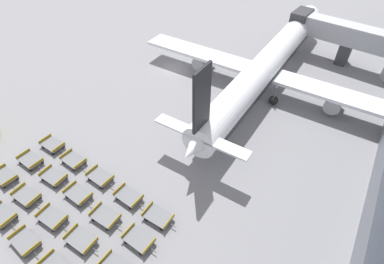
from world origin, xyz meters
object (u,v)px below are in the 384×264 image
airplane (267,65)px  baggage_dolly_row_far_col_e (158,216)px  baggage_dolly_row_far_col_d (129,196)px  baggage_dolly_row_mid_a_col_a (5,176)px  baggage_dolly_row_mid_b_col_a (30,160)px  baggage_dolly_row_far_col_a (52,145)px  baggage_dolly_row_near_col_c (25,242)px  baggage_dolly_row_mid_a_col_b (27,196)px  baggage_dolly_row_mid_a_col_d (81,240)px  baggage_dolly_row_far_col_c (100,177)px  baggage_dolly_row_mid_b_col_b (54,177)px  baggage_dolly_row_mid_b_col_e (139,239)px  baggage_dolly_row_mid_b_col_d (105,216)px  baggage_dolly_row_far_col_b (74,160)px  baggage_dolly_row_mid_a_col_c (52,217)px  baggage_dolly_row_near_col_b (2,215)px  baggage_dolly_row_mid_b_col_c (78,194)px

airplane → baggage_dolly_row_far_col_e: size_ratio=12.82×
baggage_dolly_row_far_col_d → baggage_dolly_row_far_col_e: same height
baggage_dolly_row_mid_a_col_a → baggage_dolly_row_mid_b_col_a: (0.32, 2.83, 0.00)m
baggage_dolly_row_far_col_a → baggage_dolly_row_near_col_c: bearing=-49.7°
baggage_dolly_row_mid_a_col_b → baggage_dolly_row_mid_a_col_d: size_ratio=1.00×
baggage_dolly_row_far_col_d → baggage_dolly_row_mid_b_col_a: bearing=-170.1°
baggage_dolly_row_mid_a_col_b → baggage_dolly_row_far_col_c: size_ratio=0.99×
baggage_dolly_row_mid_b_col_b → baggage_dolly_row_far_col_d: 8.49m
baggage_dolly_row_mid_a_col_a → baggage_dolly_row_mid_b_col_e: same height
baggage_dolly_row_mid_a_col_d → baggage_dolly_row_mid_b_col_d: bearing=86.7°
baggage_dolly_row_near_col_c → baggage_dolly_row_mid_a_col_a: 8.73m
baggage_dolly_row_near_col_c → baggage_dolly_row_far_col_b: size_ratio=1.01×
baggage_dolly_row_far_col_a → baggage_dolly_row_far_col_b: (3.92, -0.35, 0.00)m
baggage_dolly_row_mid_a_col_b → baggage_dolly_row_far_col_e: bearing=22.5°
baggage_dolly_row_mid_a_col_b → baggage_dolly_row_far_col_a: size_ratio=0.99×
baggage_dolly_row_mid_b_col_d → baggage_dolly_row_far_col_b: (-7.87, 3.22, 0.00)m
baggage_dolly_row_mid_a_col_b → baggage_dolly_row_mid_a_col_d: (7.97, -0.34, 0.00)m
airplane → baggage_dolly_row_mid_b_col_b: bearing=-113.1°
baggage_dolly_row_mid_a_col_c → baggage_dolly_row_far_col_b: size_ratio=0.99×
airplane → baggage_dolly_row_far_col_a: 29.39m
baggage_dolly_row_mid_b_col_d → baggage_dolly_row_mid_b_col_a: bearing=176.6°
baggage_dolly_row_near_col_b → baggage_dolly_row_mid_a_col_c: (4.13, 2.34, 0.00)m
baggage_dolly_row_near_col_b → baggage_dolly_row_mid_a_col_a: bearing=144.1°
airplane → baggage_dolly_row_near_col_b: 35.50m
airplane → baggage_dolly_row_far_col_b: 27.80m
baggage_dolly_row_near_col_c → baggage_dolly_row_far_col_b: 9.49m
baggage_dolly_row_near_col_c → baggage_dolly_row_mid_b_col_e: 9.78m
baggage_dolly_row_mid_a_col_b → baggage_dolly_row_mid_a_col_c: 4.07m
baggage_dolly_row_mid_a_col_d → baggage_dolly_row_mid_b_col_a: bearing=163.4°
baggage_dolly_row_mid_a_col_b → baggage_dolly_row_far_col_d: same height
baggage_dolly_row_far_col_c → baggage_dolly_row_mid_b_col_a: bearing=-163.6°
baggage_dolly_row_mid_a_col_b → baggage_dolly_row_mid_b_col_e: (12.17, 2.35, 0.00)m
baggage_dolly_row_mid_a_col_a → baggage_dolly_row_mid_b_col_c: same height
baggage_dolly_row_near_col_c → baggage_dolly_row_far_col_c: same height
baggage_dolly_row_far_col_e → baggage_dolly_row_far_col_a: bearing=176.5°
baggage_dolly_row_mid_b_col_d → baggage_dolly_row_far_col_d: bearing=83.2°
baggage_dolly_row_far_col_a → baggage_dolly_row_far_col_c: bearing=-3.5°
baggage_dolly_row_far_col_b → baggage_dolly_row_mid_a_col_a: bearing=-128.8°
baggage_dolly_row_mid_b_col_a → baggage_dolly_row_far_col_d: same height
baggage_dolly_row_far_col_b → baggage_dolly_row_far_col_c: 4.13m
baggage_dolly_row_mid_b_col_d → baggage_dolly_row_far_col_b: size_ratio=0.99×
baggage_dolly_row_mid_a_col_a → baggage_dolly_row_mid_b_col_d: (12.18, 2.14, 0.00)m
baggage_dolly_row_mid_b_col_c → baggage_dolly_row_far_col_d: 5.00m
baggage_dolly_row_near_col_b → baggage_dolly_row_mid_a_col_a: 4.93m
baggage_dolly_row_mid_b_col_d → baggage_dolly_row_near_col_b: bearing=-148.5°
baggage_dolly_row_mid_a_col_a → baggage_dolly_row_mid_b_col_b: same height
baggage_dolly_row_far_col_a → baggage_dolly_row_far_col_b: size_ratio=0.99×
baggage_dolly_row_far_col_a → baggage_dolly_row_mid_a_col_c: bearing=-39.0°
baggage_dolly_row_mid_b_col_a → baggage_dolly_row_mid_a_col_a: bearing=-96.5°
baggage_dolly_row_mid_b_col_a → baggage_dolly_row_mid_b_col_d: (11.85, -0.70, 0.00)m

